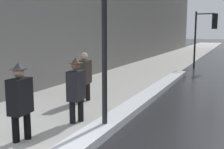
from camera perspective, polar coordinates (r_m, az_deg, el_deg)
sidewalk_slab at (r=19.17m, az=9.15°, el=1.85°), size 4.00×80.00×0.01m
snow_bank_curb at (r=9.45m, az=6.68°, el=-4.77°), size 0.60×12.52×0.19m
lamp_post at (r=6.27m, az=-1.59°, el=13.14°), size 0.28×0.28×4.61m
traffic_light_near at (r=18.07m, az=18.83°, el=9.01°), size 1.31×0.33×3.47m
pedestrian_in_fedora at (r=6.14m, az=-18.17°, el=-4.70°), size 0.36×0.54×1.69m
pedestrian_with_shoulder_bag at (r=7.08m, az=-7.26°, el=-2.65°), size 0.36×0.74×1.67m
pedestrian_trailing at (r=9.21m, az=-5.60°, el=-0.01°), size 0.36×0.55×1.62m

